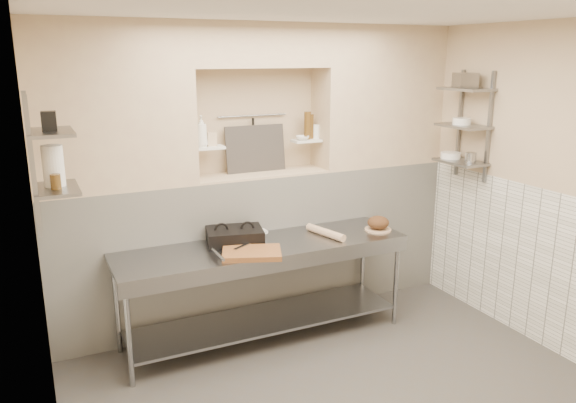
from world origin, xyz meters
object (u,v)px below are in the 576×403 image
bread_loaf (378,223)px  bowl_alcove (302,138)px  cutting_board (252,253)px  prep_table (264,272)px  bottle_soap (201,131)px  jug_left (53,166)px  mixing_bowl (257,234)px  panini_press (235,236)px  rolling_pin (326,232)px

bread_loaf → bowl_alcove: 1.10m
cutting_board → prep_table: bearing=46.4°
bottle_soap → jug_left: bearing=-153.6°
mixing_bowl → jug_left: jug_left is taller
mixing_bowl → bowl_alcove: bowl_alcove is taller
prep_table → bread_loaf: 1.20m
bottle_soap → jug_left: size_ratio=0.98×
bread_loaf → mixing_bowl: bearing=163.8°
panini_press → bowl_alcove: 1.21m
jug_left → bowl_alcove: bearing=15.3°
rolling_pin → bottle_soap: bearing=149.9°
bottle_soap → cutting_board: bearing=-77.5°
prep_table → bottle_soap: 1.38m
mixing_bowl → rolling_pin: bearing=-25.0°
prep_table → mixing_bowl: 0.38m
rolling_pin → bottle_soap: (-0.97, 0.56, 0.92)m
prep_table → panini_press: 0.42m
panini_press → rolling_pin: 0.84m
prep_table → mixing_bowl: mixing_bowl is taller
rolling_pin → jug_left: 2.39m
panini_press → cutting_board: 0.36m
bread_loaf → cutting_board: bearing=-174.4°
prep_table → bread_loaf: bearing=-3.6°
prep_table → rolling_pin: rolling_pin is taller
prep_table → panini_press: (-0.21, 0.15, 0.32)m
mixing_bowl → jug_left: bearing=-168.7°
prep_table → jug_left: (-1.64, -0.08, 1.12)m
panini_press → mixing_bowl: bearing=34.0°
prep_table → bread_loaf: (1.15, -0.07, 0.33)m
panini_press → bowl_alcove: bearing=37.0°
bread_loaf → bowl_alcove: bowl_alcove is taller
panini_press → jug_left: (-1.42, -0.24, 0.79)m
panini_press → rolling_pin: (0.82, -0.17, -0.03)m
cutting_board → mixing_bowl: mixing_bowl is taller
bread_loaf → rolling_pin: bearing=174.0°
panini_press → bread_loaf: 1.38m
bowl_alcove → jug_left: 2.37m
cutting_board → rolling_pin: size_ratio=1.04×
cutting_board → jug_left: 1.67m
cutting_board → mixing_bowl: (0.23, 0.46, 0.00)m
prep_table → panini_press: panini_press is taller
bread_loaf → panini_press: bearing=170.6°
panini_press → jug_left: bearing=-157.7°
rolling_pin → bottle_soap: bottle_soap is taller
cutting_board → bowl_alcove: bearing=41.5°
rolling_pin → bread_loaf: bearing=-6.0°
prep_table → rolling_pin: size_ratio=5.62×
prep_table → bowl_alcove: 1.38m
mixing_bowl → bottle_soap: size_ratio=0.69×
prep_table → mixing_bowl: bearing=81.0°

